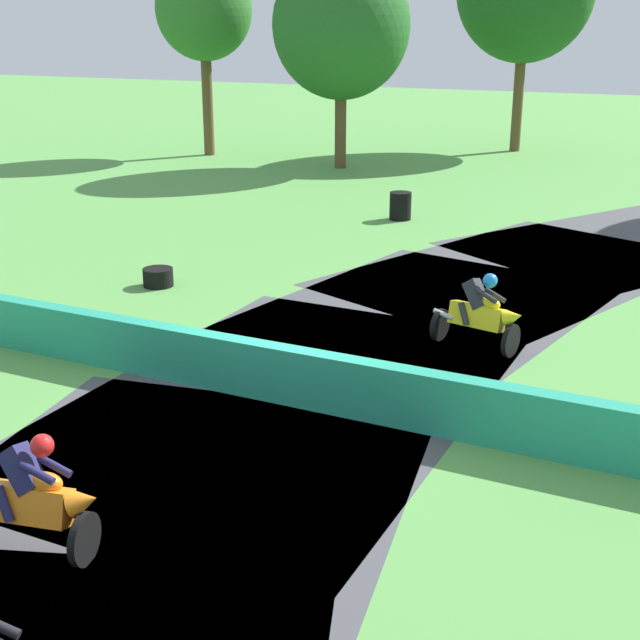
{
  "coord_description": "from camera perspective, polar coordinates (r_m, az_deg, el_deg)",
  "views": [
    {
      "loc": [
        5.6,
        -11.28,
        5.66
      ],
      "look_at": [
        0.12,
        1.36,
        0.9
      ],
      "focal_mm": 49.72,
      "sensor_mm": 36.0,
      "label": 1
    }
  ],
  "objects": [
    {
      "name": "ground_plane",
      "position": [
        13.81,
        -2.72,
        -5.16
      ],
      "size": [
        120.0,
        120.0,
        0.0
      ],
      "primitive_type": "plane",
      "color": "#569947"
    },
    {
      "name": "track_asphalt",
      "position": [
        13.18,
        3.43,
        -6.39
      ],
      "size": [
        12.21,
        36.85,
        0.01
      ],
      "color": "#47474C",
      "rests_on": "ground"
    },
    {
      "name": "motorcycle_lead_yellow",
      "position": [
        15.95,
        10.35,
        0.43
      ],
      "size": [
        1.71,
        1.04,
        1.43
      ],
      "color": "black",
      "rests_on": "ground"
    },
    {
      "name": "motorcycle_chase_orange",
      "position": [
        10.37,
        -17.92,
        -10.9
      ],
      "size": [
        1.67,
        0.97,
        1.43
      ],
      "color": "black",
      "rests_on": "ground"
    },
    {
      "name": "tire_stack_near",
      "position": [
        26.05,
        5.2,
        7.33
      ],
      "size": [
        0.63,
        0.63,
        0.8
      ],
      "color": "black",
      "rests_on": "ground"
    },
    {
      "name": "tire_stack_mid_a",
      "position": [
        19.79,
        -10.38,
        2.72
      ],
      "size": [
        0.66,
        0.66,
        0.4
      ],
      "color": "black",
      "rests_on": "ground"
    },
    {
      "name": "tree_behind_barrier",
      "position": [
        38.34,
        -7.48,
        19.19
      ],
      "size": [
        3.94,
        3.94,
        7.97
      ],
      "color": "brown",
      "rests_on": "ground"
    },
    {
      "name": "tree_distant",
      "position": [
        34.68,
        1.38,
        18.41
      ],
      "size": [
        5.15,
        5.15,
        7.99
      ],
      "color": "brown",
      "rests_on": "ground"
    }
  ]
}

